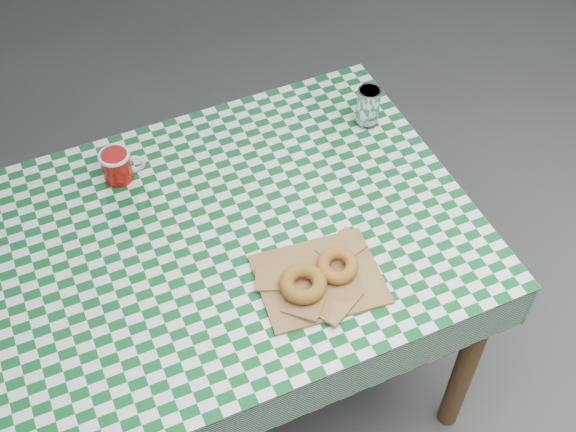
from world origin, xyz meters
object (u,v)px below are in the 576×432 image
object	(u,v)px
table	(215,325)
coffee_mug	(117,166)
paper_bag	(319,279)
drinking_glass	(368,107)

from	to	relation	value
table	coffee_mug	xyz separation A→B (m)	(-0.10, 0.30, 0.42)
table	paper_bag	distance (m)	0.49
paper_bag	drinking_glass	xyz separation A→B (m)	(0.40, 0.40, 0.05)
coffee_mug	drinking_glass	size ratio (longest dim) A/B	1.31
coffee_mug	table	bearing A→B (deg)	-53.45
table	coffee_mug	world-z (taller)	coffee_mug
coffee_mug	paper_bag	bearing A→B (deg)	-43.89
paper_bag	coffee_mug	xyz separation A→B (m)	(-0.28, 0.54, 0.04)
paper_bag	drinking_glass	world-z (taller)	drinking_glass
table	coffee_mug	distance (m)	0.53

